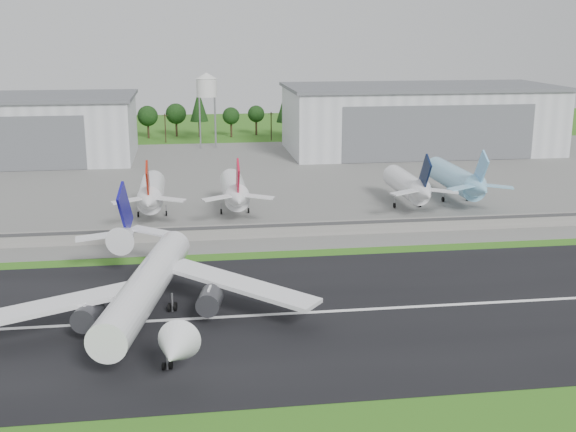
{
  "coord_description": "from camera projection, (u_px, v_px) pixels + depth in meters",
  "views": [
    {
      "loc": [
        -13.28,
        -100.95,
        46.29
      ],
      "look_at": [
        6.6,
        40.0,
        9.0
      ],
      "focal_mm": 45.0,
      "sensor_mm": 36.0,
      "label": 1
    }
  ],
  "objects": [
    {
      "name": "blast_fence",
      "position": [
        250.0,
        231.0,
        162.44
      ],
      "size": [
        240.0,
        0.61,
        3.5
      ],
      "color": "gray",
      "rests_on": "ground"
    },
    {
      "name": "runway_centerline",
      "position": [
        274.0,
        314.0,
        119.77
      ],
      "size": [
        220.0,
        1.0,
        0.02
      ],
      "primitive_type": "cube",
      "color": "white",
      "rests_on": "runway"
    },
    {
      "name": "parked_jet_red_b",
      "position": [
        235.0,
        191.0,
        181.73
      ],
      "size": [
        7.36,
        31.29,
        16.88
      ],
      "color": "white",
      "rests_on": "ground"
    },
    {
      "name": "runway",
      "position": [
        274.0,
        315.0,
        119.79
      ],
      "size": [
        320.0,
        60.0,
        0.1
      ],
      "primitive_type": "cube",
      "color": "black",
      "rests_on": "ground"
    },
    {
      "name": "apron",
      "position": [
        231.0,
        180.0,
        225.16
      ],
      "size": [
        320.0,
        150.0,
        0.1
      ],
      "primitive_type": "cube",
      "color": "slate",
      "rests_on": "ground"
    },
    {
      "name": "parked_jet_red_a",
      "position": [
        151.0,
        193.0,
        178.91
      ],
      "size": [
        7.36,
        31.29,
        16.93
      ],
      "color": "white",
      "rests_on": "ground"
    },
    {
      "name": "water_tower",
      "position": [
        207.0,
        85.0,
        280.53
      ],
      "size": [
        8.4,
        8.4,
        29.4
      ],
      "color": "#99999E",
      "rests_on": "ground"
    },
    {
      "name": "hangar_east",
      "position": [
        420.0,
        118.0,
        275.12
      ],
      "size": [
        102.0,
        47.0,
        25.2
      ],
      "color": "silver",
      "rests_on": "ground"
    },
    {
      "name": "parked_jet_navy",
      "position": [
        410.0,
        186.0,
        187.9
      ],
      "size": [
        7.36,
        31.29,
        16.82
      ],
      "color": "silver",
      "rests_on": "ground"
    },
    {
      "name": "main_airliner",
      "position": [
        147.0,
        294.0,
        115.39
      ],
      "size": [
        56.24,
        59.0,
        18.17
      ],
      "rotation": [
        0.0,
        0.0,
        2.95
      ],
      "color": "white",
      "rests_on": "runway"
    },
    {
      "name": "treeline",
      "position": [
        217.0,
        136.0,
        316.17
      ],
      "size": [
        320.0,
        16.0,
        22.0
      ],
      "primitive_type": null,
      "color": "black",
      "rests_on": "ground"
    },
    {
      "name": "utility_poles",
      "position": [
        219.0,
        142.0,
        301.8
      ],
      "size": [
        230.0,
        3.0,
        12.0
      ],
      "primitive_type": null,
      "color": "black",
      "rests_on": "ground"
    },
    {
      "name": "parked_jet_skyblue",
      "position": [
        458.0,
        179.0,
        194.72
      ],
      "size": [
        7.36,
        37.29,
        17.07
      ],
      "color": "#83C1E3",
      "rests_on": "ground"
    },
    {
      "name": "ground",
      "position": [
        282.0,
        340.0,
        110.22
      ],
      "size": [
        600.0,
        600.0,
        0.0
      ],
      "primitive_type": "plane",
      "color": "#2F6618",
      "rests_on": "ground"
    }
  ]
}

